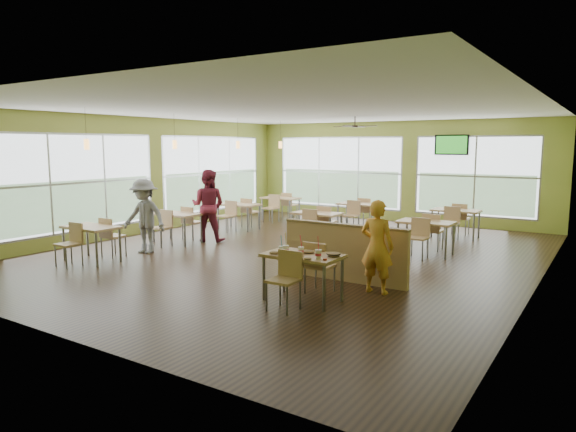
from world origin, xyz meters
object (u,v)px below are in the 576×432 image
(main_table, at_px, (303,262))
(food_basket, at_px, (334,254))
(man_plaid, at_px, (377,247))

(main_table, distance_m, food_basket, 0.52)
(man_plaid, distance_m, food_basket, 0.98)
(man_plaid, relative_size, food_basket, 7.02)
(food_basket, bearing_deg, main_table, -166.84)
(man_plaid, bearing_deg, main_table, 52.81)
(man_plaid, bearing_deg, food_basket, 71.48)
(man_plaid, xyz_separation_m, food_basket, (-0.31, -0.93, 0.00))
(main_table, bearing_deg, man_plaid, 52.87)
(main_table, relative_size, food_basket, 6.85)
(main_table, height_order, man_plaid, man_plaid)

